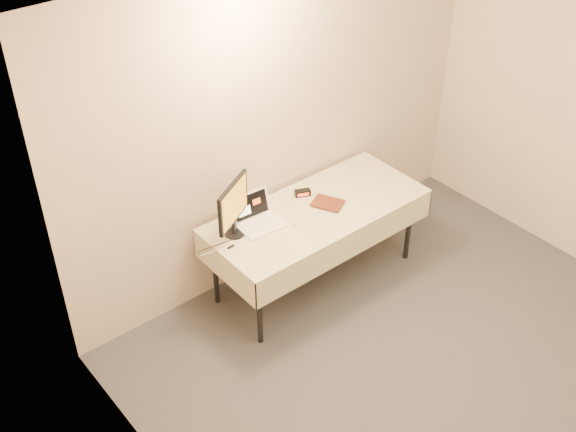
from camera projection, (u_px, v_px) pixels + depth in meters
ground at (509, 430)px, 4.98m from camera, size 5.00×5.00×0.00m
back_wall at (281, 121)px, 5.74m from camera, size 4.00×0.10×2.70m
table at (317, 216)px, 5.86m from camera, size 1.86×0.81×0.74m
laptop at (257, 217)px, 5.64m from camera, size 0.35×0.31×0.23m
monitor at (233, 205)px, 5.40m from camera, size 0.41×0.24×0.46m
book at (324, 198)px, 5.74m from camera, size 0.17×0.10×0.24m
alarm_clock at (303, 193)px, 5.96m from camera, size 0.14×0.10×0.05m
clicker at (296, 224)px, 5.65m from camera, size 0.07×0.10×0.02m
paper_form at (335, 199)px, 5.94m from camera, size 0.14×0.26×0.00m
usb_dongle at (231, 247)px, 5.42m from camera, size 0.06×0.02×0.01m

